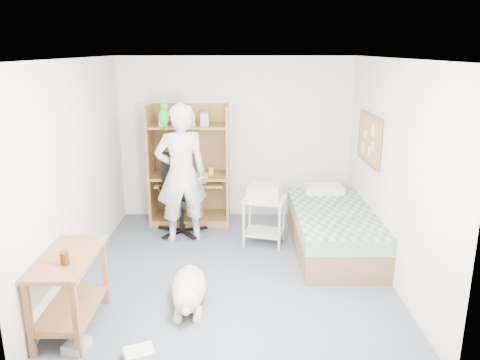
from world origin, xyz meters
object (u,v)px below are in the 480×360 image
at_px(bed, 333,229).
at_px(computer_hutch, 190,169).
at_px(side_desk, 69,281).
at_px(printer_cart, 264,213).
at_px(office_chair, 180,205).
at_px(person, 181,174).
at_px(dog, 189,289).

bearing_deg(bed, computer_hutch, 150.71).
xyz_separation_m(side_desk, printer_cart, (1.94, 2.02, -0.05)).
relative_size(office_chair, printer_cart, 1.75).
relative_size(computer_hutch, printer_cart, 2.72).
relative_size(side_desk, printer_cart, 1.51).
xyz_separation_m(bed, person, (-2.03, 0.33, 0.67)).
bearing_deg(printer_cart, person, -172.41).
relative_size(dog, printer_cart, 1.71).
xyz_separation_m(dog, printer_cart, (0.87, 1.61, 0.25)).
distance_m(office_chair, printer_cart, 1.28).
relative_size(bed, office_chair, 1.75).
height_order(bed, side_desk, side_desk).
bearing_deg(office_chair, side_desk, -123.71).
bearing_deg(side_desk, person, 69.24).
relative_size(office_chair, dog, 1.02).
bearing_deg(side_desk, computer_hutch, 73.86).
distance_m(computer_hutch, side_desk, 3.08).
xyz_separation_m(computer_hutch, office_chair, (-0.10, -0.48, -0.41)).
height_order(computer_hutch, side_desk, computer_hutch).
bearing_deg(office_chair, computer_hutch, 60.98).
bearing_deg(computer_hutch, bed, -29.29).
bearing_deg(computer_hutch, side_desk, -106.14).
distance_m(side_desk, office_chair, 2.57).
bearing_deg(side_desk, bed, 32.50).
bearing_deg(bed, dog, -141.62).
height_order(bed, office_chair, office_chair).
distance_m(office_chair, dog, 2.09).
xyz_separation_m(computer_hutch, side_desk, (-0.85, -2.94, -0.33)).
xyz_separation_m(computer_hutch, person, (-0.03, -0.79, 0.14)).
distance_m(bed, person, 2.17).
bearing_deg(person, computer_hutch, -109.35).
height_order(computer_hutch, printer_cart, computer_hutch).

